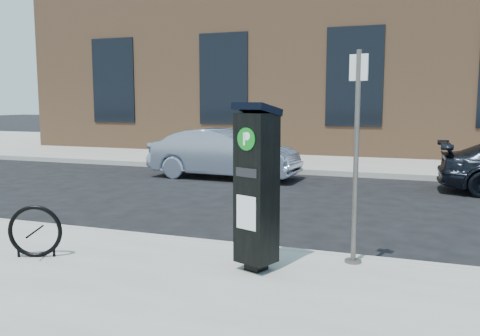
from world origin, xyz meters
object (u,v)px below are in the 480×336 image
at_px(bike_rack, 35,232).
at_px(car_silver, 224,154).
at_px(parking_kiosk, 256,186).
at_px(sign_pole, 356,159).

distance_m(bike_rack, car_silver, 8.06).
height_order(parking_kiosk, sign_pole, sign_pole).
bearing_deg(parking_kiosk, car_silver, 136.20).
height_order(parking_kiosk, bike_rack, parking_kiosk).
relative_size(sign_pole, bike_rack, 3.79).
distance_m(sign_pole, car_silver, 8.22).
relative_size(parking_kiosk, car_silver, 0.47).
bearing_deg(bike_rack, sign_pole, -6.03).
bearing_deg(car_silver, parking_kiosk, -153.81).
height_order(bike_rack, car_silver, car_silver).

